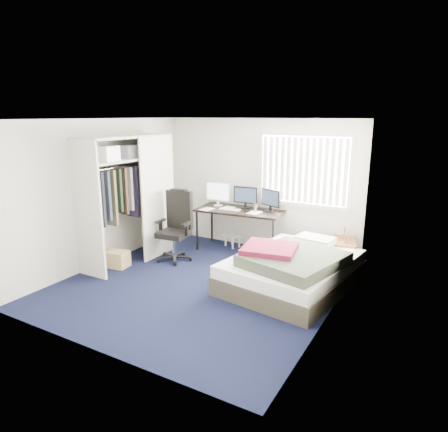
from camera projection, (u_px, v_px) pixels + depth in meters
ground at (201, 284)px, 6.21m from camera, size 4.20×4.20×0.00m
room_shell at (199, 189)px, 5.84m from camera, size 4.20×4.20×4.20m
window_assembly at (304, 170)px, 7.11m from camera, size 1.72×0.09×1.32m
closet at (127, 187)px, 6.91m from camera, size 0.64×1.84×2.22m
desk at (241, 208)px, 7.59m from camera, size 1.71×0.91×1.27m
office_chair at (176, 233)px, 7.20m from camera, size 0.66×0.66×1.27m
footstool at (232, 237)px, 7.94m from camera, size 0.38×0.35×0.25m
nightstand at (345, 243)px, 6.83m from camera, size 0.53×0.78×0.67m
bed at (292, 269)px, 6.06m from camera, size 1.86×2.31×0.69m
pine_box at (117, 259)px, 6.89m from camera, size 0.41×0.33×0.28m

